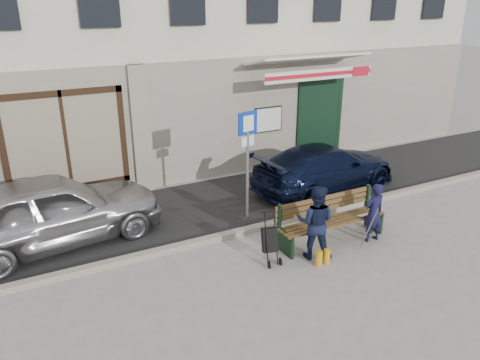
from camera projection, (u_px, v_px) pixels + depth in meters
ground at (294, 264)px, 8.83m from camera, size 80.00×80.00×0.00m
asphalt_lane at (223, 204)px, 11.39m from camera, size 60.00×3.20×0.01m
curb at (255, 228)px, 10.04m from camera, size 60.00×0.18×0.12m
car_silver at (51, 211)px, 9.29m from camera, size 4.52×2.32×1.47m
car_navy at (325, 167)px, 12.10m from camera, size 4.22×2.07×1.18m
parking_sign at (248, 152)px, 9.68m from camera, size 0.47×0.12×2.56m
bench at (330, 221)px, 9.49m from camera, size 2.40×1.17×0.98m
man at (374, 213)px, 9.46m from camera, size 0.46×0.31×1.25m
woman at (315, 222)px, 8.80m from camera, size 0.91×0.90×1.48m
stroller at (270, 241)px, 8.74m from camera, size 0.34×0.44×1.00m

